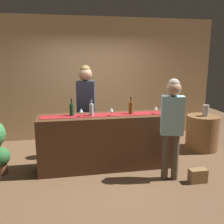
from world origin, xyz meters
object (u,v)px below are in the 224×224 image
wine_bottle_amber (131,108)px  bartender (86,100)px  wine_glass_mid_counter (156,108)px  potted_plant_small (0,158)px  wine_glass_far_end (81,111)px  round_side_table (202,132)px  wine_bottle_green (72,109)px  customer_sipping (172,119)px  wine_glass_near_customer (111,110)px  handbag (198,176)px  vase_on_side_table (206,111)px  wine_bottle_clear (91,109)px

wine_bottle_amber → bartender: 0.95m
wine_glass_mid_counter → potted_plant_small: (-2.69, 0.11, -0.79)m
wine_glass_far_end → bartender: bearing=78.0°
round_side_table → wine_bottle_green: bearing=-170.0°
customer_sipping → round_side_table: 1.83m
round_side_table → wine_glass_near_customer: bearing=-164.0°
wine_bottle_green → handbag: wine_bottle_green is taller
handbag → round_side_table: bearing=58.1°
bartender → handbag: bearing=150.7°
bartender → potted_plant_small: (-1.51, -0.54, -0.86)m
wine_bottle_green → potted_plant_small: 1.46m
round_side_table → bartender: bearing=178.7°
wine_bottle_amber → wine_glass_near_customer: (-0.36, -0.08, -0.01)m
wine_glass_mid_counter → vase_on_side_table: wine_glass_mid_counter is taller
wine_glass_near_customer → wine_glass_mid_counter: (0.80, 0.01, 0.00)m
customer_sipping → wine_glass_near_customer: bearing=162.3°
potted_plant_small → vase_on_side_table: bearing=6.4°
wine_glass_mid_counter → wine_glass_far_end: (-1.32, 0.02, 0.00)m
bartender → wine_glass_near_customer: bearing=132.0°
wine_glass_near_customer → vase_on_side_table: wine_glass_near_customer is taller
wine_glass_mid_counter → wine_bottle_green: bearing=175.8°
wine_glass_mid_counter → bartender: size_ratio=0.08×
wine_bottle_green → round_side_table: bearing=10.0°
wine_bottle_green → potted_plant_small: wine_bottle_green is taller
wine_bottle_clear → vase_on_side_table: (2.47, 0.51, -0.22)m
wine_bottle_green → bartender: bearing=62.0°
wine_bottle_clear → bartender: 0.61m
customer_sipping → round_side_table: bearing=59.8°
wine_glass_near_customer → vase_on_side_table: 2.21m
wine_bottle_clear → bartender: size_ratio=0.17×
wine_bottle_amber → customer_sipping: customer_sipping is taller
wine_bottle_clear → potted_plant_small: size_ratio=0.63×
wine_glass_mid_counter → potted_plant_small: 2.81m
wine_bottle_green → bartender: (0.29, 0.54, 0.06)m
customer_sipping → vase_on_side_table: (1.27, 1.15, -0.14)m
wine_glass_near_customer → customer_sipping: size_ratio=0.09×
wine_bottle_amber → round_side_table: 1.95m
wine_glass_mid_counter → vase_on_side_table: bearing=23.1°
wine_bottle_amber → bartender: bearing=141.9°
wine_glass_mid_counter → customer_sipping: 0.59m
wine_bottle_clear → wine_bottle_amber: (0.70, 0.02, 0.00)m
wine_bottle_green → wine_glass_near_customer: (0.67, -0.11, -0.01)m
wine_bottle_clear → round_side_table: size_ratio=0.41×
round_side_table → potted_plant_small: round_side_table is taller
bartender → customer_sipping: bartender is taller
round_side_table → vase_on_side_table: bearing=-55.3°
wine_glass_mid_counter → round_side_table: size_ratio=0.19×
wine_glass_near_customer → round_side_table: size_ratio=0.19×
wine_bottle_clear → vase_on_side_table: size_ratio=1.26×
wine_glass_near_customer → vase_on_side_table: size_ratio=0.60×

